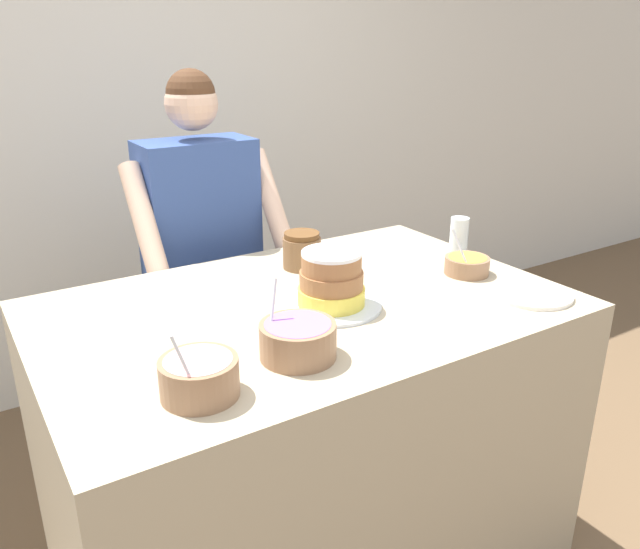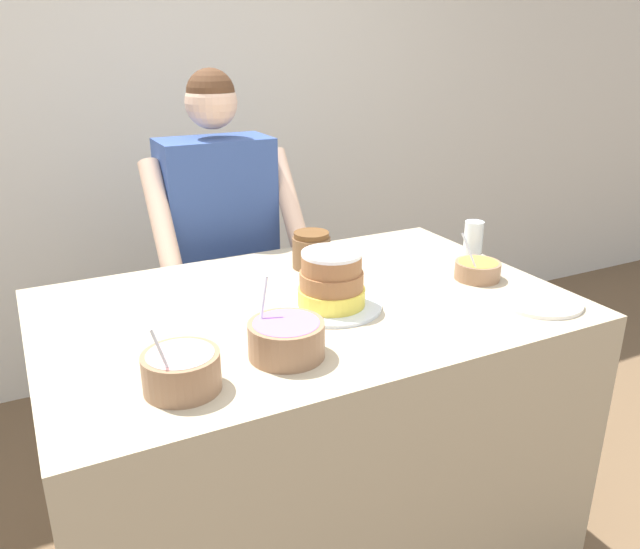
{
  "view_description": "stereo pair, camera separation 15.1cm",
  "coord_description": "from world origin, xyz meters",
  "px_view_note": "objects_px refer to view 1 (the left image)",
  "views": [
    {
      "loc": [
        -0.84,
        -0.92,
        1.66
      ],
      "look_at": [
        0.02,
        0.43,
        1.05
      ],
      "focal_mm": 35.0,
      "sensor_mm": 36.0,
      "label": 1
    },
    {
      "loc": [
        -0.71,
        -1.0,
        1.66
      ],
      "look_at": [
        0.02,
        0.43,
        1.05
      ],
      "focal_mm": 35.0,
      "sensor_mm": 36.0,
      "label": 2
    }
  ],
  "objects_px": {
    "person_baker": "(202,244)",
    "drinking_glass": "(459,238)",
    "ceramic_plate": "(531,294)",
    "stoneware_jar": "(302,250)",
    "frosting_bowl_purple": "(298,339)",
    "cake": "(331,283)",
    "frosting_bowl_pink": "(199,376)",
    "frosting_bowl_orange": "(467,264)"
  },
  "relations": [
    {
      "from": "person_baker",
      "to": "drinking_glass",
      "type": "relative_size",
      "value": 11.02
    },
    {
      "from": "ceramic_plate",
      "to": "drinking_glass",
      "type": "bearing_deg",
      "value": 80.96
    },
    {
      "from": "drinking_glass",
      "to": "stoneware_jar",
      "type": "bearing_deg",
      "value": 158.17
    },
    {
      "from": "person_baker",
      "to": "stoneware_jar",
      "type": "relative_size",
      "value": 12.47
    },
    {
      "from": "frosting_bowl_purple",
      "to": "drinking_glass",
      "type": "bearing_deg",
      "value": 21.42
    },
    {
      "from": "person_baker",
      "to": "cake",
      "type": "xyz_separation_m",
      "value": [
        0.06,
        -0.8,
        0.09
      ]
    },
    {
      "from": "frosting_bowl_pink",
      "to": "stoneware_jar",
      "type": "height_order",
      "value": "frosting_bowl_pink"
    },
    {
      "from": "person_baker",
      "to": "ceramic_plate",
      "type": "distance_m",
      "value": 1.21
    },
    {
      "from": "cake",
      "to": "stoneware_jar",
      "type": "bearing_deg",
      "value": 73.17
    },
    {
      "from": "cake",
      "to": "frosting_bowl_purple",
      "type": "distance_m",
      "value": 0.31
    },
    {
      "from": "stoneware_jar",
      "to": "frosting_bowl_pink",
      "type": "bearing_deg",
      "value": -136.18
    },
    {
      "from": "cake",
      "to": "drinking_glass",
      "type": "bearing_deg",
      "value": 11.45
    },
    {
      "from": "frosting_bowl_purple",
      "to": "drinking_glass",
      "type": "relative_size",
      "value": 1.29
    },
    {
      "from": "cake",
      "to": "frosting_bowl_orange",
      "type": "height_order",
      "value": "cake"
    },
    {
      "from": "ceramic_plate",
      "to": "frosting_bowl_pink",
      "type": "bearing_deg",
      "value": 179.74
    },
    {
      "from": "cake",
      "to": "frosting_bowl_purple",
      "type": "xyz_separation_m",
      "value": [
        -0.23,
        -0.2,
        -0.02
      ]
    },
    {
      "from": "frosting_bowl_orange",
      "to": "ceramic_plate",
      "type": "xyz_separation_m",
      "value": [
        0.03,
        -0.24,
        -0.03
      ]
    },
    {
      "from": "stoneware_jar",
      "to": "cake",
      "type": "bearing_deg",
      "value": -106.83
    },
    {
      "from": "frosting_bowl_orange",
      "to": "ceramic_plate",
      "type": "relative_size",
      "value": 0.66
    },
    {
      "from": "stoneware_jar",
      "to": "frosting_bowl_purple",
      "type": "bearing_deg",
      "value": -121.75
    },
    {
      "from": "cake",
      "to": "stoneware_jar",
      "type": "xyz_separation_m",
      "value": [
        0.1,
        0.32,
        -0.01
      ]
    },
    {
      "from": "frosting_bowl_purple",
      "to": "stoneware_jar",
      "type": "bearing_deg",
      "value": 58.25
    },
    {
      "from": "stoneware_jar",
      "to": "person_baker",
      "type": "bearing_deg",
      "value": 108.56
    },
    {
      "from": "person_baker",
      "to": "cake",
      "type": "height_order",
      "value": "person_baker"
    },
    {
      "from": "person_baker",
      "to": "frosting_bowl_orange",
      "type": "height_order",
      "value": "person_baker"
    },
    {
      "from": "person_baker",
      "to": "cake",
      "type": "relative_size",
      "value": 5.49
    },
    {
      "from": "frosting_bowl_orange",
      "to": "stoneware_jar",
      "type": "height_order",
      "value": "frosting_bowl_orange"
    },
    {
      "from": "frosting_bowl_purple",
      "to": "frosting_bowl_pink",
      "type": "xyz_separation_m",
      "value": [
        -0.26,
        -0.04,
        -0.0
      ]
    },
    {
      "from": "person_baker",
      "to": "drinking_glass",
      "type": "xyz_separation_m",
      "value": [
        0.66,
        -0.68,
        0.09
      ]
    },
    {
      "from": "cake",
      "to": "drinking_glass",
      "type": "relative_size",
      "value": 2.01
    },
    {
      "from": "frosting_bowl_orange",
      "to": "frosting_bowl_purple",
      "type": "relative_size",
      "value": 0.85
    },
    {
      "from": "ceramic_plate",
      "to": "frosting_bowl_orange",
      "type": "bearing_deg",
      "value": 97.18
    },
    {
      "from": "drinking_glass",
      "to": "ceramic_plate",
      "type": "height_order",
      "value": "drinking_glass"
    },
    {
      "from": "cake",
      "to": "frosting_bowl_pink",
      "type": "relative_size",
      "value": 1.7
    },
    {
      "from": "drinking_glass",
      "to": "stoneware_jar",
      "type": "distance_m",
      "value": 0.54
    },
    {
      "from": "frosting_bowl_orange",
      "to": "drinking_glass",
      "type": "height_order",
      "value": "frosting_bowl_orange"
    },
    {
      "from": "frosting_bowl_pink",
      "to": "ceramic_plate",
      "type": "relative_size",
      "value": 0.71
    },
    {
      "from": "person_baker",
      "to": "frosting_bowl_purple",
      "type": "distance_m",
      "value": 1.02
    },
    {
      "from": "person_baker",
      "to": "frosting_bowl_orange",
      "type": "xyz_separation_m",
      "value": [
        0.58,
        -0.81,
        0.05
      ]
    },
    {
      "from": "person_baker",
      "to": "ceramic_plate",
      "type": "height_order",
      "value": "person_baker"
    },
    {
      "from": "person_baker",
      "to": "frosting_bowl_purple",
      "type": "relative_size",
      "value": 8.57
    },
    {
      "from": "person_baker",
      "to": "drinking_glass",
      "type": "bearing_deg",
      "value": -45.51
    }
  ]
}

